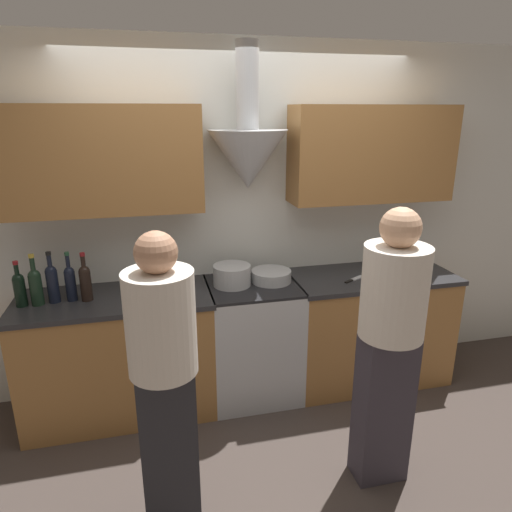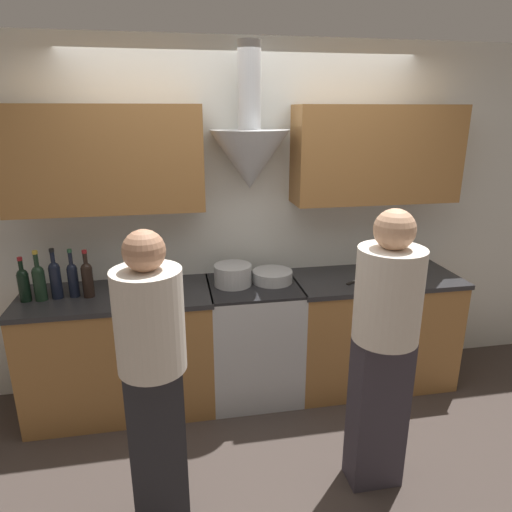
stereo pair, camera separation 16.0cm
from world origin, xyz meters
name	(u,v)px [view 2 (the right image)]	position (x,y,z in m)	size (l,w,h in m)	color
ground_plane	(262,416)	(0.00, 0.00, 0.00)	(12.00, 12.00, 0.00)	#423833
wall_back	(246,199)	(-0.01, 0.59, 1.48)	(8.40, 0.56, 2.60)	silver
counter_left	(121,351)	(-0.98, 0.32, 0.45)	(1.32, 0.62, 0.90)	#9E6B38
counter_right	(371,329)	(0.95, 0.32, 0.45)	(1.26, 0.62, 0.90)	#9E6B38
stove_range	(254,339)	(0.00, 0.32, 0.45)	(0.66, 0.60, 0.90)	#B7BABC
wine_bottle_0	(24,283)	(-1.54, 0.30, 1.02)	(0.07, 0.07, 0.31)	black
wine_bottle_1	(39,281)	(-1.45, 0.30, 1.04)	(0.08, 0.08, 0.34)	black
wine_bottle_2	(55,278)	(-1.35, 0.32, 1.04)	(0.08, 0.08, 0.35)	black
wine_bottle_3	(73,278)	(-1.24, 0.33, 1.03)	(0.07, 0.07, 0.34)	black
wine_bottle_4	(87,278)	(-1.14, 0.30, 1.03)	(0.08, 0.08, 0.33)	black
stock_pot	(233,275)	(-0.15, 0.35, 0.97)	(0.27, 0.27, 0.15)	#B7BABC
mixing_bowl	(272,276)	(0.15, 0.35, 0.94)	(0.30, 0.30, 0.08)	#B7BABC
orange_fruit	(417,260)	(1.41, 0.53, 0.93)	(0.07, 0.07, 0.07)	orange
chefs_knife	(357,281)	(0.76, 0.24, 0.90)	(0.20, 0.13, 0.01)	silver
person_foreground_left	(154,374)	(-0.68, -0.75, 0.89)	(0.33, 0.33, 1.61)	#28282D
person_foreground_right	(384,343)	(0.54, -0.69, 0.91)	(0.35, 0.35, 1.65)	#38333D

